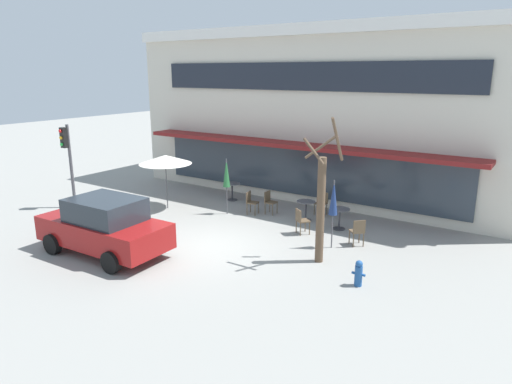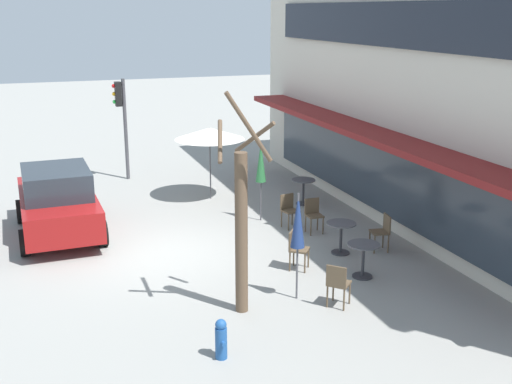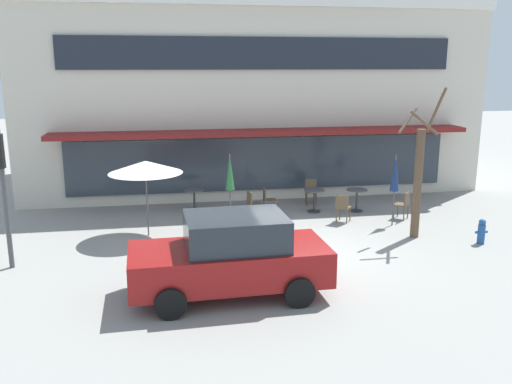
{
  "view_description": "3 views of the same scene",
  "coord_description": "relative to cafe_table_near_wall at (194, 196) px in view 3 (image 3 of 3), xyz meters",
  "views": [
    {
      "loc": [
        8.87,
        -10.53,
        5.41
      ],
      "look_at": [
        -0.2,
        3.11,
        1.07
      ],
      "focal_mm": 32.0,
      "sensor_mm": 36.0,
      "label": 1
    },
    {
      "loc": [
        14.21,
        -2.62,
        5.57
      ],
      "look_at": [
        -0.61,
        2.61,
        1.1
      ],
      "focal_mm": 45.0,
      "sensor_mm": 36.0,
      "label": 2
    },
    {
      "loc": [
        -3.57,
        -13.01,
        4.84
      ],
      "look_at": [
        -0.71,
        3.21,
        0.96
      ],
      "focal_mm": 38.0,
      "sensor_mm": 36.0,
      "label": 3
    }
  ],
  "objects": [
    {
      "name": "ground_plane",
      "position": [
        2.54,
        -4.78,
        -0.52
      ],
      "size": [
        80.0,
        80.0,
        0.0
      ],
      "primitive_type": "plane",
      "color": "gray"
    },
    {
      "name": "building_facade",
      "position": [
        2.54,
        5.18,
        3.11
      ],
      "size": [
        17.18,
        9.1,
        7.25
      ],
      "color": "beige",
      "rests_on": "ground"
    },
    {
      "name": "cafe_table_near_wall",
      "position": [
        0.0,
        0.0,
        0.0
      ],
      "size": [
        0.7,
        0.7,
        0.76
      ],
      "color": "#333338",
      "rests_on": "ground"
    },
    {
      "name": "cafe_table_streetside",
      "position": [
        3.97,
        -0.76,
        0.0
      ],
      "size": [
        0.7,
        0.7,
        0.76
      ],
      "color": "#333338",
      "rests_on": "ground"
    },
    {
      "name": "cafe_table_by_tree",
      "position": [
        5.4,
        -0.95,
        0.0
      ],
      "size": [
        0.7,
        0.7,
        0.76
      ],
      "color": "#333338",
      "rests_on": "ground"
    },
    {
      "name": "patio_umbrella_green_folded",
      "position": [
        -1.49,
        -2.43,
        1.51
      ],
      "size": [
        2.1,
        2.1,
        2.2
      ],
      "color": "#4C4C51",
      "rests_on": "ground"
    },
    {
      "name": "patio_umbrella_cream_folded",
      "position": [
        5.91,
        -2.71,
        1.11
      ],
      "size": [
        0.28,
        0.28,
        2.2
      ],
      "color": "#4C4C51",
      "rests_on": "ground"
    },
    {
      "name": "patio_umbrella_corner_open",
      "position": [
        1.0,
        -1.7,
        1.11
      ],
      "size": [
        0.28,
        0.28,
        2.2
      ],
      "color": "#4C4C51",
      "rests_on": "ground"
    },
    {
      "name": "cafe_chair_0",
      "position": [
        6.54,
        -2.12,
        0.01
      ],
      "size": [
        0.57,
        0.57,
        0.89
      ],
      "color": "brown",
      "rests_on": "ground"
    },
    {
      "name": "cafe_chair_1",
      "position": [
        4.5,
        -2.14,
        0.01
      ],
      "size": [
        0.56,
        0.56,
        0.89
      ],
      "color": "brown",
      "rests_on": "ground"
    },
    {
      "name": "cafe_chair_2",
      "position": [
        1.79,
        -1.19,
        0.01
      ],
      "size": [
        0.47,
        0.47,
        0.89
      ],
      "color": "brown",
      "rests_on": "ground"
    },
    {
      "name": "cafe_chair_3",
      "position": [
        4.14,
        0.25,
        0.01
      ],
      "size": [
        0.46,
        0.46,
        0.89
      ],
      "color": "brown",
      "rests_on": "ground"
    },
    {
      "name": "cafe_chair_4",
      "position": [
        2.37,
        -0.75,
        0.01
      ],
      "size": [
        0.4,
        0.4,
        0.89
      ],
      "color": "brown",
      "rests_on": "ground"
    },
    {
      "name": "parked_sedan",
      "position": [
        0.34,
        -6.97,
        0.36
      ],
      "size": [
        4.25,
        2.12,
        1.76
      ],
      "color": "maroon",
      "rests_on": "ground"
    },
    {
      "name": "street_tree",
      "position": [
        6.06,
        -3.91,
        1.25
      ],
      "size": [
        1.1,
        1.15,
        4.27
      ],
      "color": "brown",
      "rests_on": "ground"
    },
    {
      "name": "traffic_light_pole",
      "position": [
        -4.74,
        -4.55,
        1.78
      ],
      "size": [
        0.26,
        0.44,
        3.4
      ],
      "color": "#47474C",
      "rests_on": "ground"
    },
    {
      "name": "fire_hydrant",
      "position": [
        7.61,
        -4.79,
        -0.16
      ],
      "size": [
        0.36,
        0.2,
        0.71
      ],
      "color": "#1E4C8C",
      "rests_on": "ground"
    }
  ]
}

